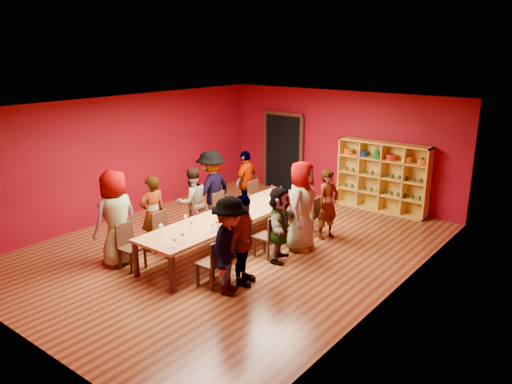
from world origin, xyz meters
TOP-DOWN VIEW (x-y plane):
  - room_shell at (0.00, 0.00)m, footprint 7.10×9.10m
  - tasting_table at (0.00, 0.00)m, footprint 1.10×4.50m
  - doorway at (-1.80, 4.43)m, footprint 1.40×0.17m
  - shelving_unit at (1.40, 4.32)m, footprint 2.40×0.40m
  - chair_person_left_0 at (-0.91, -1.99)m, footprint 0.42×0.42m
  - person_left_0 at (-1.26, -1.99)m, footprint 0.54×0.94m
  - chair_person_left_1 at (-0.91, -1.11)m, footprint 0.42×0.42m
  - person_left_1 at (-1.22, -1.11)m, footprint 0.51×0.65m
  - chair_person_left_2 at (-0.91, 0.02)m, footprint 0.42×0.42m
  - person_left_2 at (-1.21, 0.02)m, footprint 0.63×0.85m
  - chair_person_left_3 at (-0.91, 0.68)m, footprint 0.42×0.42m
  - person_left_3 at (-1.23, 0.68)m, footprint 0.57×1.22m
  - chair_person_left_4 at (-0.91, 1.98)m, footprint 0.42×0.42m
  - person_left_4 at (-1.24, 1.98)m, footprint 0.55×1.00m
  - chair_person_right_0 at (0.91, -1.56)m, footprint 0.42×0.42m
  - person_right_0 at (1.29, -1.56)m, footprint 0.86×1.22m
  - chair_person_right_1 at (0.91, -1.15)m, footprint 0.42×0.42m
  - person_right_1 at (1.23, -1.15)m, footprint 0.71×1.06m
  - chair_person_right_2 at (0.91, 0.08)m, footprint 0.42×0.42m
  - person_right_2 at (1.16, 0.08)m, footprint 0.93×1.47m
  - chair_person_right_3 at (0.91, 0.85)m, footprint 0.42×0.42m
  - person_right_3 at (1.16, 0.85)m, footprint 0.72×1.02m
  - chair_person_right_4 at (0.91, 1.73)m, footprint 0.42×0.42m
  - person_right_4 at (1.29, 1.73)m, footprint 0.55×0.65m
  - wine_glass_0 at (0.37, -0.90)m, footprint 0.09×0.09m
  - wine_glass_1 at (-0.29, -0.02)m, footprint 0.08×0.08m
  - wine_glass_2 at (0.36, -1.96)m, footprint 0.07×0.07m
  - wine_glass_3 at (-0.27, 1.76)m, footprint 0.08×0.08m
  - wine_glass_4 at (0.17, 0.42)m, footprint 0.08×0.08m
  - wine_glass_5 at (-0.28, 0.71)m, footprint 0.08×0.08m
  - wine_glass_6 at (-0.38, -0.99)m, footprint 0.07×0.07m
  - wine_glass_7 at (0.37, -1.01)m, footprint 0.08×0.08m
  - wine_glass_8 at (0.30, 0.90)m, footprint 0.07×0.07m
  - wine_glass_9 at (-0.29, 0.92)m, footprint 0.07×0.07m
  - wine_glass_10 at (0.34, 1.80)m, footprint 0.08×0.08m
  - wine_glass_11 at (-0.30, -1.69)m, footprint 0.08×0.08m
  - wine_glass_12 at (0.32, -0.06)m, footprint 0.09×0.09m
  - wine_glass_13 at (0.32, -1.73)m, footprint 0.08×0.08m
  - wine_glass_14 at (-0.30, -0.73)m, footprint 0.08×0.08m
  - wine_glass_15 at (0.01, -1.20)m, footprint 0.09×0.09m
  - wine_glass_16 at (0.34, 0.09)m, footprint 0.09×0.09m
  - wine_glass_17 at (0.35, 0.74)m, footprint 0.08×0.08m
  - spittoon_bowl at (0.15, -0.39)m, footprint 0.33×0.33m
  - carafe_a at (-0.17, 0.18)m, footprint 0.10×0.10m
  - carafe_b at (0.30, -0.77)m, footprint 0.13×0.13m
  - wine_bottle at (0.18, 1.50)m, footprint 0.10×0.10m

SIDE VIEW (x-z plane):
  - chair_person_left_0 at x=-0.91m, z-range 0.05..0.94m
  - chair_person_left_1 at x=-0.91m, z-range 0.05..0.94m
  - chair_person_left_2 at x=-0.91m, z-range 0.05..0.94m
  - chair_person_left_3 at x=-0.91m, z-range 0.05..0.94m
  - chair_person_left_4 at x=-0.91m, z-range 0.05..0.94m
  - chair_person_right_0 at x=0.91m, z-range 0.05..0.94m
  - chair_person_right_1 at x=0.91m, z-range 0.05..0.94m
  - chair_person_right_2 at x=0.91m, z-range 0.05..0.94m
  - chair_person_right_3 at x=0.91m, z-range 0.05..0.94m
  - chair_person_right_4 at x=0.91m, z-range 0.05..0.94m
  - tasting_table at x=0.00m, z-range 0.32..1.07m
  - person_right_2 at x=1.16m, z-range 0.00..1.53m
  - person_right_4 at x=1.29m, z-range 0.00..1.56m
  - person_left_2 at x=-1.21m, z-range 0.00..1.56m
  - person_left_1 at x=-1.22m, z-range 0.00..1.61m
  - person_left_4 at x=-1.24m, z-range 0.00..1.62m
  - spittoon_bowl at x=0.15m, z-range 0.74..0.92m
  - person_right_1 at x=1.23m, z-range 0.00..1.66m
  - carafe_a at x=-0.17m, z-range 0.74..0.98m
  - wine_bottle at x=0.18m, z-range 0.71..1.02m
  - person_right_0 at x=1.29m, z-range 0.00..1.74m
  - wine_glass_6 at x=-0.38m, z-range 0.79..0.97m
  - wine_glass_2 at x=0.36m, z-range 0.79..0.97m
  - carafe_b at x=0.30m, z-range 0.74..1.02m
  - wine_glass_9 at x=-0.29m, z-range 0.79..0.97m
  - wine_glass_8 at x=0.30m, z-range 0.79..0.98m
  - wine_glass_5 at x=-0.28m, z-range 0.79..0.98m
  - wine_glass_4 at x=0.17m, z-range 0.79..0.98m
  - wine_glass_17 at x=0.35m, z-range 0.79..0.99m
  - wine_glass_7 at x=0.37m, z-range 0.79..0.99m
  - wine_glass_10 at x=0.34m, z-range 0.79..0.99m
  - wine_glass_3 at x=-0.27m, z-range 0.80..1.00m
  - wine_glass_14 at x=-0.30m, z-range 0.80..1.00m
  - wine_glass_11 at x=-0.30m, z-range 0.80..1.00m
  - wine_glass_1 at x=-0.29m, z-range 0.80..1.00m
  - wine_glass_13 at x=0.32m, z-range 0.80..1.01m
  - wine_glass_12 at x=0.32m, z-range 0.80..1.01m
  - wine_glass_16 at x=0.34m, z-range 0.80..1.02m
  - wine_glass_15 at x=0.01m, z-range 0.80..1.02m
  - wine_glass_0 at x=0.37m, z-range 0.80..1.02m
  - person_left_3 at x=-1.23m, z-range 0.00..1.84m
  - person_left_0 at x=-1.26m, z-range 0.00..1.89m
  - person_right_3 at x=1.16m, z-range 0.00..1.90m
  - shelving_unit at x=1.40m, z-range 0.08..1.88m
  - doorway at x=-1.80m, z-range -0.03..2.27m
  - room_shell at x=0.00m, z-range -0.02..3.02m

